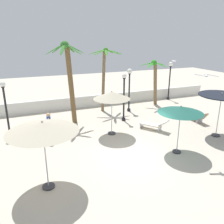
% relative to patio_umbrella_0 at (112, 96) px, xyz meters
% --- Properties ---
extents(ground_plane, '(56.00, 56.00, 0.00)m').
position_rel_patio_umbrella_0_xyz_m(ground_plane, '(0.10, -3.06, -2.52)').
color(ground_plane, beige).
extents(boundary_wall, '(25.20, 0.30, 1.01)m').
position_rel_patio_umbrella_0_xyz_m(boundary_wall, '(0.10, 6.26, -2.01)').
color(boundary_wall, silver).
rests_on(boundary_wall, ground_plane).
extents(patio_umbrella_0, '(2.27, 2.27, 2.81)m').
position_rel_patio_umbrella_0_xyz_m(patio_umbrella_0, '(0.00, 0.00, 0.00)').
color(patio_umbrella_0, '#333338').
rests_on(patio_umbrella_0, ground_plane).
extents(patio_umbrella_1, '(2.75, 2.75, 2.93)m').
position_rel_patio_umbrella_0_xyz_m(patio_umbrella_1, '(-4.47, -4.08, 0.15)').
color(patio_umbrella_1, '#333338').
rests_on(patio_umbrella_1, ground_plane).
extents(patio_umbrella_2, '(2.31, 2.31, 2.63)m').
position_rel_patio_umbrella_0_xyz_m(patio_umbrella_2, '(2.30, -3.60, -0.14)').
color(patio_umbrella_2, '#333338').
rests_on(patio_umbrella_2, ground_plane).
extents(patio_umbrella_3, '(2.66, 2.66, 2.77)m').
position_rel_patio_umbrella_0_xyz_m(patio_umbrella_3, '(5.92, -2.75, -0.03)').
color(patio_umbrella_3, '#333338').
rests_on(patio_umbrella_3, ground_plane).
extents(palm_tree_0, '(2.63, 2.42, 5.68)m').
position_rel_patio_umbrella_0_xyz_m(palm_tree_0, '(-1.91, 2.91, 0.96)').
color(palm_tree_0, brown).
rests_on(palm_tree_0, ground_plane).
extents(palm_tree_1, '(2.41, 2.48, 4.04)m').
position_rel_patio_umbrella_0_xyz_m(palm_tree_1, '(6.05, 4.76, 0.04)').
color(palm_tree_1, brown).
rests_on(palm_tree_1, ground_plane).
extents(palm_tree_2, '(2.69, 2.70, 5.13)m').
position_rel_patio_umbrella_0_xyz_m(palm_tree_2, '(1.29, 4.73, 0.85)').
color(palm_tree_2, brown).
rests_on(palm_tree_2, ground_plane).
extents(lamp_post_0, '(0.33, 0.33, 3.42)m').
position_rel_patio_umbrella_0_xyz_m(lamp_post_0, '(-6.03, 2.31, -0.52)').
color(lamp_post_0, black).
rests_on(lamp_post_0, ground_plane).
extents(lamp_post_1, '(0.42, 0.42, 3.53)m').
position_rel_patio_umbrella_0_xyz_m(lamp_post_1, '(3.10, 3.85, -0.15)').
color(lamp_post_1, black).
rests_on(lamp_post_1, ground_plane).
extents(lamp_post_2, '(0.33, 0.33, 3.48)m').
position_rel_patio_umbrella_0_xyz_m(lamp_post_2, '(1.75, 1.96, -0.50)').
color(lamp_post_2, black).
rests_on(lamp_post_2, ground_plane).
extents(lamp_post_3, '(0.40, 0.40, 3.66)m').
position_rel_patio_umbrella_0_xyz_m(lamp_post_3, '(8.38, 5.74, -0.12)').
color(lamp_post_3, black).
rests_on(lamp_post_3, ground_plane).
extents(lounge_chair_0, '(1.56, 1.83, 0.83)m').
position_rel_patio_umbrella_0_xyz_m(lounge_chair_0, '(2.85, -0.46, -2.12)').
color(lounge_chair_0, '#B7B7BC').
rests_on(lounge_chair_0, ground_plane).
extents(lounge_chair_2, '(0.56, 1.89, 0.83)m').
position_rel_patio_umbrella_0_xyz_m(lounge_chair_2, '(6.62, -0.14, -2.13)').
color(lounge_chair_2, '#B7B7BC').
rests_on(lounge_chair_2, ground_plane).
extents(guest_0, '(0.28, 0.56, 1.75)m').
position_rel_patio_umbrella_0_xyz_m(guest_0, '(-3.77, 0.42, -1.45)').
color(guest_0, '#3359B2').
rests_on(guest_0, ground_plane).
extents(seagull_0, '(1.04, 0.60, 0.14)m').
position_rel_patio_umbrella_0_xyz_m(seagull_0, '(2.95, -4.34, 1.69)').
color(seagull_0, white).
extents(seagull_1, '(1.05, 1.03, 0.14)m').
position_rel_patio_umbrella_0_xyz_m(seagull_1, '(6.32, 2.59, 1.61)').
color(seagull_1, white).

